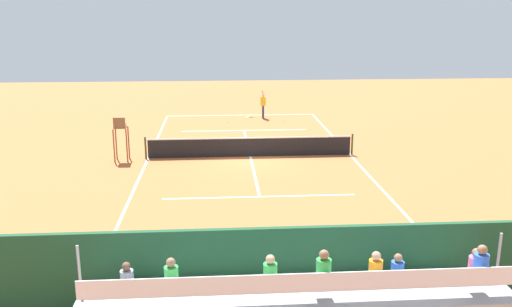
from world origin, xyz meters
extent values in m
plane|color=#BC6033|center=(0.00, 0.00, 0.00)|extent=(60.00, 60.00, 0.00)
cube|color=white|center=(0.00, -11.00, 0.00)|extent=(10.00, 0.10, 0.01)
cube|color=white|center=(0.00, 11.00, 0.00)|extent=(10.00, 0.10, 0.01)
cube|color=white|center=(-5.00, 0.00, 0.00)|extent=(0.10, 22.00, 0.01)
cube|color=white|center=(5.00, 0.00, 0.00)|extent=(0.10, 22.00, 0.01)
cube|color=white|center=(0.00, -6.05, 0.00)|extent=(7.50, 0.10, 0.01)
cube|color=white|center=(0.00, 6.05, 0.00)|extent=(7.50, 0.10, 0.01)
cube|color=white|center=(0.00, 0.00, 0.00)|extent=(0.10, 12.10, 0.01)
cube|color=white|center=(0.00, -11.00, 0.00)|extent=(0.10, 0.30, 0.01)
cube|color=black|center=(0.00, 0.00, 0.46)|extent=(10.00, 0.02, 0.91)
cube|color=white|center=(0.00, 0.00, 0.94)|extent=(10.00, 0.04, 0.06)
cylinder|color=#2D5133|center=(-5.10, 0.00, 0.54)|extent=(0.10, 0.10, 1.07)
cylinder|color=#2D5133|center=(5.10, 0.00, 0.54)|extent=(0.10, 0.10, 1.07)
cube|color=#1E4C2D|center=(0.00, 14.00, 1.00)|extent=(18.00, 0.16, 2.00)
cube|color=#9EA0A5|center=(0.00, 14.35, 0.23)|extent=(9.00, 0.10, 0.45)
cube|color=#9EA0A5|center=(0.00, 14.70, 0.41)|extent=(9.00, 0.80, 0.08)
cube|color=#9EA0A5|center=(0.00, 14.32, 0.23)|extent=(9.00, 0.04, 0.45)
cube|color=silver|center=(0.00, 14.80, 0.83)|extent=(8.60, 0.36, 0.04)
cube|color=silver|center=(0.00, 14.98, 1.03)|extent=(8.60, 0.03, 0.36)
cube|color=#9EA0A5|center=(0.00, 15.50, 0.86)|extent=(9.00, 0.80, 0.08)
cube|color=#9EA0A5|center=(0.00, 15.12, 0.68)|extent=(9.00, 0.04, 0.45)
cube|color=silver|center=(0.00, 15.60, 1.28)|extent=(8.60, 0.36, 0.04)
cube|color=silver|center=(0.00, 15.78, 1.48)|extent=(8.60, 0.03, 0.36)
cube|color=#9EA0A5|center=(0.00, 16.30, 1.31)|extent=(9.00, 0.80, 0.08)
cube|color=#9EA0A5|center=(0.00, 15.92, 1.12)|extent=(9.00, 0.04, 0.45)
cube|color=silver|center=(0.00, 16.40, 1.73)|extent=(8.60, 0.36, 0.04)
cube|color=silver|center=(0.00, 16.58, 1.93)|extent=(8.60, 0.03, 0.36)
cylinder|color=#9EA0A5|center=(-4.50, 15.50, 1.18)|extent=(0.06, 0.06, 2.35)
cylinder|color=#9EA0A5|center=(4.50, 15.50, 1.18)|extent=(0.06, 0.06, 2.35)
cube|color=#2D2D33|center=(-0.45, 16.23, 1.77)|extent=(0.32, 0.40, 0.12)
cylinder|color=green|center=(-0.45, 16.35, 2.06)|extent=(0.30, 0.30, 0.45)
sphere|color=#8C6647|center=(-0.45, 16.35, 2.38)|extent=(0.20, 0.20, 0.20)
cube|color=#2D2D33|center=(-1.75, 15.43, 1.32)|extent=(0.32, 0.40, 0.12)
cylinder|color=orange|center=(-1.75, 15.55, 1.60)|extent=(0.30, 0.30, 0.45)
sphere|color=tan|center=(-1.75, 15.55, 1.93)|extent=(0.20, 0.20, 0.20)
cube|color=#2D2D33|center=(-2.53, 14.63, 0.87)|extent=(0.32, 0.40, 0.12)
cylinder|color=blue|center=(-2.53, 14.75, 1.16)|extent=(0.30, 0.30, 0.45)
sphere|color=#8C6647|center=(-2.53, 14.75, 1.48)|extent=(0.20, 0.20, 0.20)
cube|color=#2D2D33|center=(3.67, 14.63, 0.87)|extent=(0.32, 0.40, 0.12)
cylinder|color=#9399A3|center=(3.67, 14.75, 1.16)|extent=(0.30, 0.30, 0.45)
sphere|color=brown|center=(3.67, 14.75, 1.48)|extent=(0.20, 0.20, 0.20)
cube|color=#2D2D33|center=(2.61, 15.43, 1.32)|extent=(0.32, 0.40, 0.12)
cylinder|color=green|center=(2.61, 15.55, 1.60)|extent=(0.30, 0.30, 0.45)
sphere|color=#8C6647|center=(2.61, 15.55, 1.93)|extent=(0.20, 0.20, 0.20)
cube|color=#2D2D33|center=(0.52, 15.43, 1.32)|extent=(0.32, 0.40, 0.12)
cylinder|color=green|center=(0.52, 15.55, 1.60)|extent=(0.30, 0.30, 0.45)
sphere|color=tan|center=(0.52, 15.55, 1.93)|extent=(0.20, 0.20, 0.20)
cube|color=#2D2D33|center=(-3.97, 15.43, 1.32)|extent=(0.32, 0.40, 0.12)
cylinder|color=pink|center=(-3.97, 15.55, 1.60)|extent=(0.30, 0.30, 0.45)
sphere|color=#8C6647|center=(-3.97, 15.55, 1.93)|extent=(0.20, 0.20, 0.20)
cube|color=#2D2D33|center=(-3.66, 16.23, 1.77)|extent=(0.32, 0.40, 0.12)
cylinder|color=blue|center=(-3.66, 16.35, 2.06)|extent=(0.30, 0.30, 0.45)
sphere|color=#8C6647|center=(-3.66, 16.35, 2.38)|extent=(0.20, 0.20, 0.20)
cylinder|color=brown|center=(5.90, -0.04, 0.80)|extent=(0.07, 0.07, 1.60)
cylinder|color=brown|center=(6.50, -0.04, 0.80)|extent=(0.07, 0.07, 1.60)
cylinder|color=brown|center=(5.90, 0.56, 0.80)|extent=(0.07, 0.07, 1.60)
cylinder|color=brown|center=(6.50, 0.56, 0.80)|extent=(0.07, 0.07, 1.60)
cube|color=brown|center=(6.20, 0.26, 1.63)|extent=(0.56, 0.56, 0.06)
cube|color=brown|center=(6.20, 0.50, 1.90)|extent=(0.56, 0.06, 0.48)
cube|color=brown|center=(5.94, 0.26, 1.78)|extent=(0.04, 0.48, 0.04)
cube|color=brown|center=(6.46, 0.26, 1.78)|extent=(0.04, 0.48, 0.04)
cube|color=#9E754C|center=(-2.27, 13.20, 0.45)|extent=(1.80, 0.40, 0.05)
cylinder|color=#9E754C|center=(-3.02, 13.20, 0.23)|extent=(0.06, 0.06, 0.45)
cylinder|color=#9E754C|center=(-1.52, 13.20, 0.23)|extent=(0.06, 0.06, 0.45)
cube|color=#9E754C|center=(-2.27, 13.38, 0.75)|extent=(1.80, 0.04, 0.36)
cube|color=#B22D2D|center=(-0.86, 13.40, 0.18)|extent=(0.90, 0.36, 0.36)
cylinder|color=navy|center=(-1.47, -9.96, 0.42)|extent=(0.14, 0.14, 0.85)
cylinder|color=navy|center=(-1.46, -9.74, 0.42)|extent=(0.14, 0.14, 0.85)
cylinder|color=yellow|center=(-1.47, -9.85, 1.15)|extent=(0.38, 0.38, 0.60)
sphere|color=beige|center=(-1.47, -9.85, 1.56)|extent=(0.22, 0.22, 0.22)
cylinder|color=beige|center=(-1.45, -9.63, 1.65)|extent=(0.25, 0.11, 0.55)
cylinder|color=beige|center=(-1.48, -10.07, 1.18)|extent=(0.10, 0.10, 0.50)
cylinder|color=black|center=(-0.69, -10.11, 0.01)|extent=(0.28, 0.10, 0.03)
torus|color=#D8CC4C|center=(-0.43, -10.18, 0.01)|extent=(0.37, 0.37, 0.02)
cylinder|color=white|center=(-0.43, -10.18, 0.01)|extent=(0.25, 0.25, 0.00)
sphere|color=#CCDB33|center=(-2.70, -8.68, 0.03)|extent=(0.07, 0.07, 0.07)
sphere|color=#CCDB33|center=(0.94, -8.48, 0.03)|extent=(0.07, 0.07, 0.07)
camera|label=1|loc=(1.58, 26.07, 7.02)|focal=38.38mm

